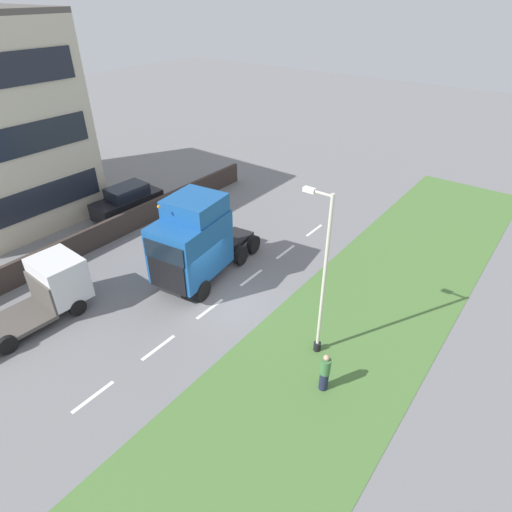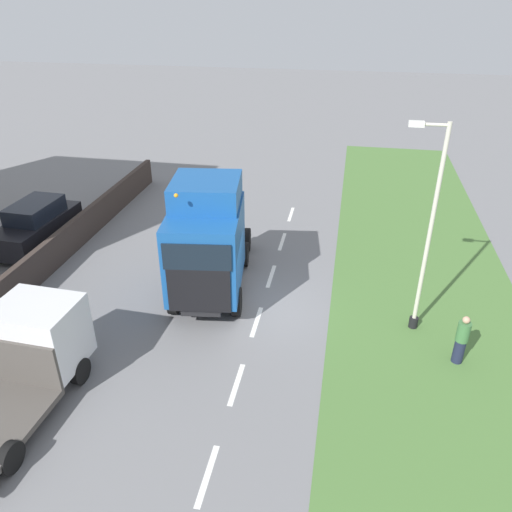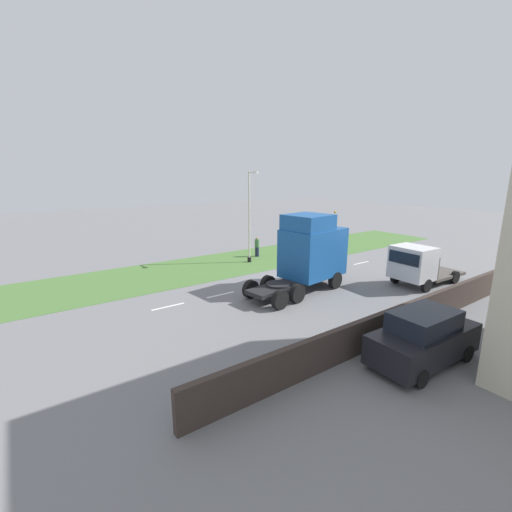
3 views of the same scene
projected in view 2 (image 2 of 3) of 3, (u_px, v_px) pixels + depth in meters
ground_plane at (261, 308)px, 18.37m from camera, size 120.00×120.00×0.00m
grass_verge at (430, 326)px, 17.38m from camera, size 7.00×44.00×0.01m
lane_markings at (264, 297)px, 18.97m from camera, size 0.16×17.80×0.00m
boundary_wall at (35, 269)px, 19.52m from camera, size 0.25×24.00×1.37m
lorry_cab at (207, 242)px, 17.99m from camera, size 3.37×7.07×4.70m
flatbed_truck at (33, 350)px, 14.11m from camera, size 2.51×5.41×2.59m
parked_car at (37, 225)px, 22.33m from camera, size 2.10×4.62×2.06m
lamp_post at (425, 242)px, 15.76m from camera, size 1.27×0.30×7.09m
pedestrian at (461, 340)px, 15.33m from camera, size 0.39×0.39×1.71m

